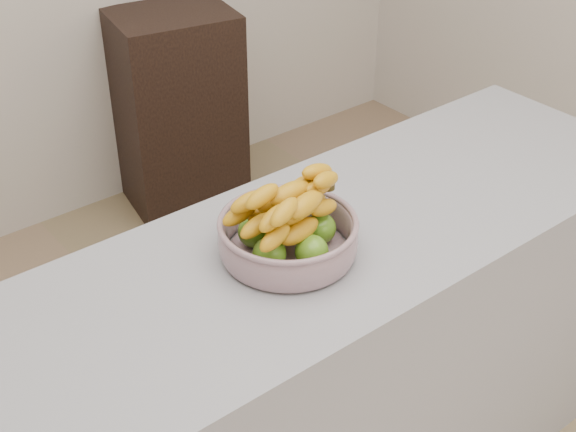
{
  "coord_description": "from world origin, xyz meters",
  "views": [
    {
      "loc": [
        -0.96,
        -0.94,
        1.94
      ],
      "look_at": [
        -0.07,
        0.18,
        1.0
      ],
      "focal_mm": 50.0,
      "sensor_mm": 36.0,
      "label": 1
    }
  ],
  "objects": [
    {
      "name": "fruit_bowl",
      "position": [
        -0.07,
        0.18,
        0.96
      ],
      "size": [
        0.31,
        0.31,
        0.18
      ],
      "rotation": [
        0.0,
        0.0,
        0.04
      ],
      "color": "#9CA8BB",
      "rests_on": "counter"
    },
    {
      "name": "counter",
      "position": [
        0.0,
        0.18,
        0.45
      ],
      "size": [
        2.0,
        0.6,
        0.9
      ],
      "primitive_type": "cube",
      "color": "gray",
      "rests_on": "ground"
    },
    {
      "name": "cabinet",
      "position": [
        0.61,
        1.78,
        0.43
      ],
      "size": [
        0.55,
        0.47,
        0.87
      ],
      "primitive_type": "cube",
      "rotation": [
        0.0,
        0.0,
        -0.19
      ],
      "color": "black",
      "rests_on": "ground"
    }
  ]
}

